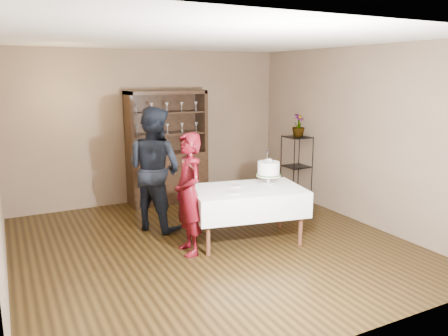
{
  "coord_description": "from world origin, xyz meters",
  "views": [
    {
      "loc": [
        -2.4,
        -5.06,
        2.27
      ],
      "look_at": [
        0.25,
        0.1,
        1.03
      ],
      "focal_mm": 35.0,
      "sensor_mm": 36.0,
      "label": 1
    }
  ],
  "objects_px": {
    "plant_etagere": "(296,166)",
    "cake_table": "(247,201)",
    "woman": "(189,194)",
    "china_hutch": "(167,166)",
    "cake": "(268,170)",
    "potted_plant": "(299,125)",
    "man": "(154,169)"
  },
  "relations": [
    {
      "from": "plant_etagere",
      "to": "cake_table",
      "type": "relative_size",
      "value": 0.72
    },
    {
      "from": "plant_etagere",
      "to": "woman",
      "type": "relative_size",
      "value": 0.76
    },
    {
      "from": "plant_etagere",
      "to": "china_hutch",
      "type": "bearing_deg",
      "value": 153.17
    },
    {
      "from": "cake",
      "to": "potted_plant",
      "type": "bearing_deg",
      "value": 40.39
    },
    {
      "from": "plant_etagere",
      "to": "man",
      "type": "relative_size",
      "value": 0.66
    },
    {
      "from": "cake_table",
      "to": "china_hutch",
      "type": "bearing_deg",
      "value": 97.47
    },
    {
      "from": "man",
      "to": "potted_plant",
      "type": "xyz_separation_m",
      "value": [
        2.76,
        0.23,
        0.47
      ]
    },
    {
      "from": "plant_etagere",
      "to": "cake_table",
      "type": "distance_m",
      "value": 2.19
    },
    {
      "from": "china_hutch",
      "to": "plant_etagere",
      "type": "height_order",
      "value": "china_hutch"
    },
    {
      "from": "china_hutch",
      "to": "cake",
      "type": "height_order",
      "value": "china_hutch"
    },
    {
      "from": "cake_table",
      "to": "potted_plant",
      "type": "xyz_separation_m",
      "value": [
        1.8,
        1.3,
        0.81
      ]
    },
    {
      "from": "potted_plant",
      "to": "china_hutch",
      "type": "bearing_deg",
      "value": 153.9
    },
    {
      "from": "cake_table",
      "to": "potted_plant",
      "type": "relative_size",
      "value": 4.15
    },
    {
      "from": "cake",
      "to": "potted_plant",
      "type": "xyz_separation_m",
      "value": [
        1.38,
        1.17,
        0.44
      ]
    },
    {
      "from": "china_hutch",
      "to": "woman",
      "type": "height_order",
      "value": "china_hutch"
    },
    {
      "from": "plant_etagere",
      "to": "woman",
      "type": "height_order",
      "value": "woman"
    },
    {
      "from": "china_hutch",
      "to": "cake",
      "type": "distance_m",
      "value": 2.34
    },
    {
      "from": "man",
      "to": "potted_plant",
      "type": "height_order",
      "value": "man"
    },
    {
      "from": "plant_etagere",
      "to": "potted_plant",
      "type": "height_order",
      "value": "potted_plant"
    },
    {
      "from": "china_hutch",
      "to": "woman",
      "type": "relative_size",
      "value": 1.27
    },
    {
      "from": "cake_table",
      "to": "man",
      "type": "xyz_separation_m",
      "value": [
        -0.96,
        1.08,
        0.34
      ]
    },
    {
      "from": "woman",
      "to": "potted_plant",
      "type": "bearing_deg",
      "value": 118.51
    },
    {
      "from": "cake_table",
      "to": "cake",
      "type": "relative_size",
      "value": 3.45
    },
    {
      "from": "plant_etagere",
      "to": "cake",
      "type": "xyz_separation_m",
      "value": [
        -1.35,
        -1.16,
        0.3
      ]
    },
    {
      "from": "cake",
      "to": "cake_table",
      "type": "bearing_deg",
      "value": -162.79
    },
    {
      "from": "plant_etagere",
      "to": "cake",
      "type": "relative_size",
      "value": 2.5
    },
    {
      "from": "china_hutch",
      "to": "plant_etagere",
      "type": "xyz_separation_m",
      "value": [
        2.08,
        -1.05,
        -0.01
      ]
    },
    {
      "from": "plant_etagere",
      "to": "cake",
      "type": "bearing_deg",
      "value": -139.45
    },
    {
      "from": "cake_table",
      "to": "woman",
      "type": "bearing_deg",
      "value": -178.72
    },
    {
      "from": "potted_plant",
      "to": "man",
      "type": "bearing_deg",
      "value": -175.25
    },
    {
      "from": "potted_plant",
      "to": "woman",
      "type": "bearing_deg",
      "value": -153.64
    },
    {
      "from": "cake_table",
      "to": "plant_etagere",
      "type": "bearing_deg",
      "value": 35.95
    }
  ]
}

